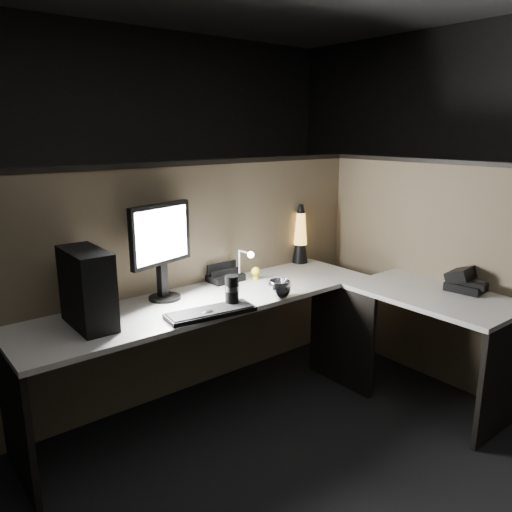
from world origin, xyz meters
TOP-DOWN VIEW (x-y plane):
  - floor at (0.00, 0.00)m, footprint 6.00×6.00m
  - room_shell at (0.00, 0.00)m, footprint 6.00×6.00m
  - partition_back at (0.00, 0.93)m, footprint 2.66×0.06m
  - partition_right at (1.33, 0.10)m, footprint 0.06×1.66m
  - desk at (0.18, 0.25)m, footprint 2.60×1.60m
  - pc_tower at (-0.87, 0.63)m, footprint 0.18×0.39m
  - monitor at (-0.36, 0.77)m, footprint 0.44×0.19m
  - keyboard at (-0.29, 0.36)m, footprint 0.52×0.23m
  - mouse at (-0.33, 0.34)m, footprint 0.10×0.07m
  - clip_lamp at (0.23, 0.73)m, footprint 0.04×0.17m
  - organizer at (0.13, 0.86)m, footprint 0.23×0.20m
  - lava_lamp at (0.86, 0.87)m, footprint 0.12×0.12m
  - travel_mug at (-0.13, 0.39)m, footprint 0.08×0.08m
  - steel_mug at (0.19, 0.34)m, footprint 0.18×0.18m
  - figurine at (0.32, 0.73)m, footprint 0.06×0.06m
  - pinned_paper at (-0.20, 0.90)m, footprint 0.21×0.00m
  - desk_phone at (1.23, -0.28)m, footprint 0.28×0.28m

SIDE VIEW (x-z plane):
  - floor at x=0.00m, z-range 0.00..0.00m
  - desk at x=0.18m, z-range 0.22..0.95m
  - keyboard at x=-0.29m, z-range 0.73..0.75m
  - mouse at x=-0.33m, z-range 0.73..0.77m
  - partition_back at x=0.00m, z-range 0.00..1.50m
  - partition_right at x=1.33m, z-range 0.00..1.50m
  - organizer at x=0.13m, z-range 0.68..0.86m
  - figurine at x=0.32m, z-range 0.75..0.81m
  - steel_mug at x=0.19m, z-range 0.73..0.84m
  - desk_phone at x=1.23m, z-range 0.71..0.86m
  - travel_mug at x=-0.13m, z-range 0.73..0.92m
  - clip_lamp at x=0.23m, z-range 0.75..0.97m
  - lava_lamp at x=0.86m, z-range 0.69..1.14m
  - pc_tower at x=-0.87m, z-range 0.73..1.13m
  - monitor at x=-0.36m, z-range 0.79..1.36m
  - pinned_paper at x=-0.20m, z-range 0.99..1.29m
  - room_shell at x=0.00m, z-range -1.38..4.62m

